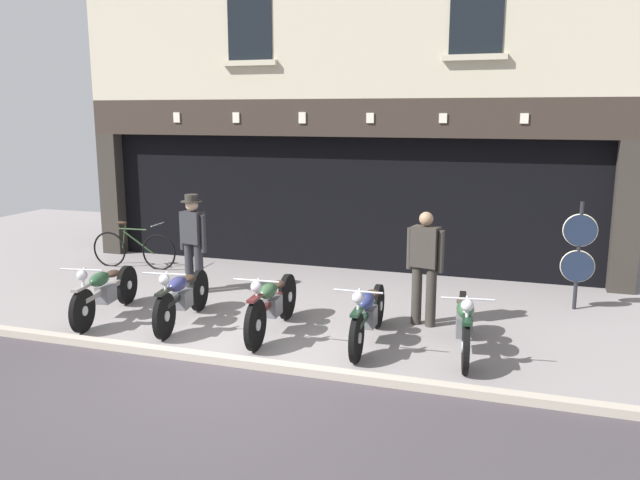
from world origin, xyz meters
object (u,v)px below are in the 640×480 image
at_px(leaning_bicycle, 133,249).
at_px(advert_board_near, 219,173).
at_px(motorcycle_center_right, 368,313).
at_px(tyre_sign_pole, 579,250).
at_px(motorcycle_right, 464,322).
at_px(shopkeeper_center, 425,263).
at_px(motorcycle_center_left, 182,296).
at_px(motorcycle_center, 272,303).
at_px(motorcycle_left, 105,291).
at_px(salesman_left, 193,238).

bearing_deg(leaning_bicycle, advert_board_near, 134.20).
bearing_deg(motorcycle_center_right, leaning_bicycle, -28.66).
bearing_deg(tyre_sign_pole, motorcycle_right, -120.65).
xyz_separation_m(motorcycle_center_right, leaning_bicycle, (-5.47, 2.72, -0.04)).
height_order(motorcycle_center_right, tyre_sign_pole, tyre_sign_pole).
bearing_deg(shopkeeper_center, motorcycle_center_left, 29.52).
xyz_separation_m(motorcycle_center, tyre_sign_pole, (4.10, 2.53, 0.52)).
relative_size(motorcycle_center_left, motorcycle_center_right, 0.96).
relative_size(shopkeeper_center, tyre_sign_pole, 0.98).
height_order(motorcycle_center, shopkeeper_center, shopkeeper_center).
distance_m(motorcycle_left, shopkeeper_center, 4.79).
bearing_deg(shopkeeper_center, advert_board_near, -20.46).
bearing_deg(leaning_bicycle, salesman_left, 56.15).
height_order(motorcycle_right, leaning_bicycle, leaning_bicycle).
xyz_separation_m(motorcycle_center_right, shopkeeper_center, (0.59, 1.00, 0.51)).
bearing_deg(motorcycle_left, motorcycle_center, 173.16).
height_order(motorcycle_center, advert_board_near, advert_board_near).
bearing_deg(motorcycle_center, motorcycle_left, -0.92).
bearing_deg(advert_board_near, leaning_bicycle, -132.41).
bearing_deg(advert_board_near, motorcycle_center_left, -70.53).
distance_m(motorcycle_right, advert_board_near, 6.97).
distance_m(motorcycle_center_left, motorcycle_center_right, 2.77).
relative_size(motorcycle_left, motorcycle_center, 0.99).
xyz_separation_m(motorcycle_left, tyre_sign_pole, (6.77, 2.64, 0.54)).
height_order(shopkeeper_center, tyre_sign_pole, tyre_sign_pole).
height_order(salesman_left, advert_board_near, advert_board_near).
height_order(motorcycle_right, advert_board_near, advert_board_near).
distance_m(motorcycle_center_right, tyre_sign_pole, 3.74).
bearing_deg(motorcycle_center_left, leaning_bicycle, -53.59).
xyz_separation_m(tyre_sign_pole, advert_board_near, (-6.97, 1.58, 0.84)).
height_order(motorcycle_center_right, salesman_left, salesman_left).
bearing_deg(motorcycle_center_right, motorcycle_left, -0.19).
height_order(motorcycle_center_left, advert_board_near, advert_board_near).
height_order(motorcycle_left, motorcycle_center_left, motorcycle_center_left).
height_order(motorcycle_center_left, motorcycle_center_right, motorcycle_center_left).
bearing_deg(shopkeeper_center, motorcycle_right, 136.66).
xyz_separation_m(motorcycle_right, shopkeeper_center, (-0.68, 0.98, 0.50)).
distance_m(motorcycle_left, tyre_sign_pole, 7.29).
bearing_deg(tyre_sign_pole, motorcycle_center, -148.29).
xyz_separation_m(motorcycle_left, motorcycle_center, (2.67, 0.11, 0.02)).
distance_m(motorcycle_center_right, shopkeeper_center, 1.26).
xyz_separation_m(salesman_left, advert_board_near, (-0.78, 2.54, 0.85)).
distance_m(motorcycle_right, shopkeeper_center, 1.29).
distance_m(salesman_left, shopkeeper_center, 4.08).
bearing_deg(motorcycle_right, motorcycle_left, -5.82).
bearing_deg(leaning_bicycle, motorcycle_center_right, 60.17).
bearing_deg(salesman_left, motorcycle_center_left, 125.50).
bearing_deg(motorcycle_left, shopkeeper_center, -175.34).
xyz_separation_m(motorcycle_center, salesman_left, (-2.09, 1.57, 0.51)).
bearing_deg(leaning_bicycle, motorcycle_center_left, 40.82).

